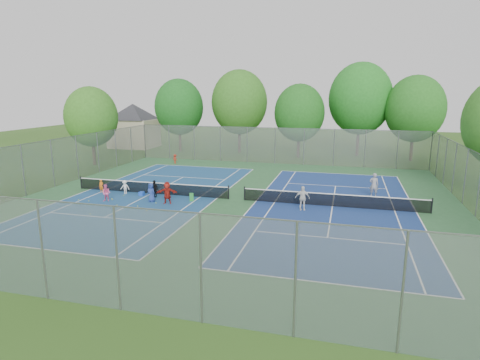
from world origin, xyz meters
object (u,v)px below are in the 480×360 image
at_px(net_left, 151,188).
at_px(ball_crate, 142,194).
at_px(instructor, 374,185).
at_px(ball_hopper, 192,197).
at_px(net_right, 333,200).

distance_m(net_left, ball_crate, 0.91).
height_order(net_left, ball_crate, net_left).
relative_size(net_left, instructor, 6.93).
height_order(ball_crate, ball_hopper, ball_hopper).
relative_size(net_right, instructor, 6.93).
distance_m(ball_hopper, instructor, 13.90).
height_order(net_left, net_right, same).
height_order(ball_hopper, instructor, instructor).
height_order(net_left, instructor, instructor).
bearing_deg(net_left, net_right, 0.00).
distance_m(net_left, ball_hopper, 4.07).
relative_size(net_right, ball_hopper, 22.20).
relative_size(net_right, ball_crate, 36.23).
bearing_deg(ball_hopper, instructor, 20.29).
xyz_separation_m(ball_crate, instructor, (17.36, 4.34, 0.78)).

